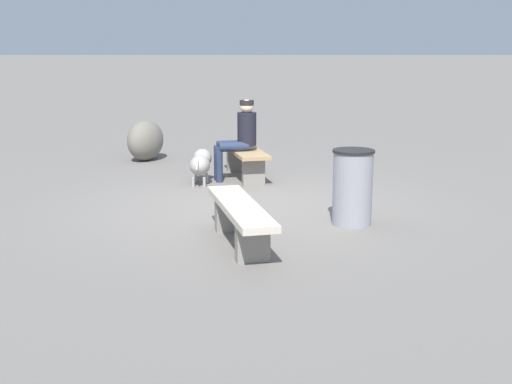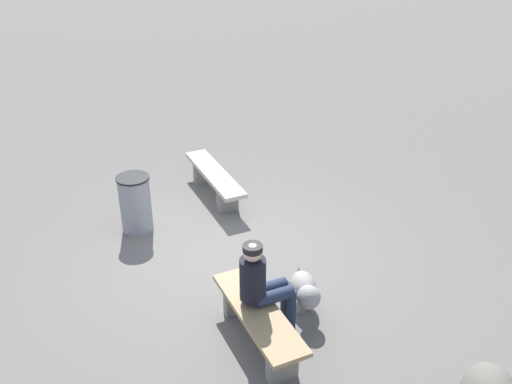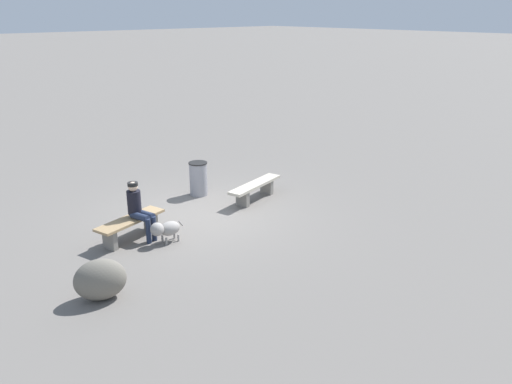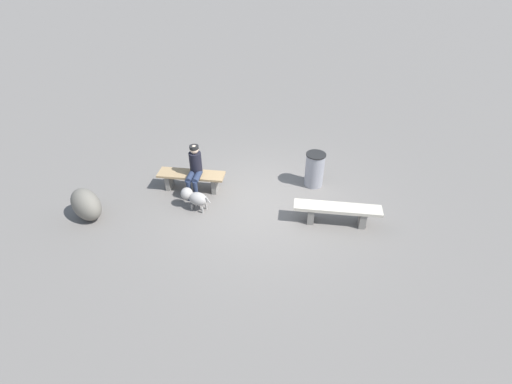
# 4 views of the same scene
# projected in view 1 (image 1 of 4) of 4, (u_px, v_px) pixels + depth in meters

# --- Properties ---
(ground) EXTENTS (210.00, 210.00, 0.06)m
(ground) POSITION_uv_depth(u_px,v_px,m) (250.00, 208.00, 8.92)
(ground) COLOR slate
(bench_left) EXTENTS (1.93, 0.81, 0.45)m
(bench_left) POSITION_uv_depth(u_px,v_px,m) (240.00, 216.00, 7.11)
(bench_left) COLOR gray
(bench_left) RESTS_ON ground
(bench_right) EXTENTS (1.70, 0.82, 0.47)m
(bench_right) POSITION_uv_depth(u_px,v_px,m) (245.00, 157.00, 10.64)
(bench_right) COLOR gray
(bench_right) RESTS_ON ground
(seated_person) EXTENTS (0.41, 0.66, 1.26)m
(seated_person) POSITION_uv_depth(u_px,v_px,m) (239.00, 135.00, 10.39)
(seated_person) COLOR black
(seated_person) RESTS_ON ground
(dog) EXTENTS (0.77, 0.33, 0.51)m
(dog) POSITION_uv_depth(u_px,v_px,m) (201.00, 163.00, 10.21)
(dog) COLOR gray
(dog) RESTS_ON ground
(trash_bin) EXTENTS (0.49, 0.49, 0.90)m
(trash_bin) POSITION_uv_depth(u_px,v_px,m) (353.00, 187.00, 7.90)
(trash_bin) COLOR gray
(trash_bin) RESTS_ON ground
(boulder) EXTENTS (1.02, 0.84, 0.74)m
(boulder) POSITION_uv_depth(u_px,v_px,m) (146.00, 140.00, 12.23)
(boulder) COLOR #6B665B
(boulder) RESTS_ON ground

